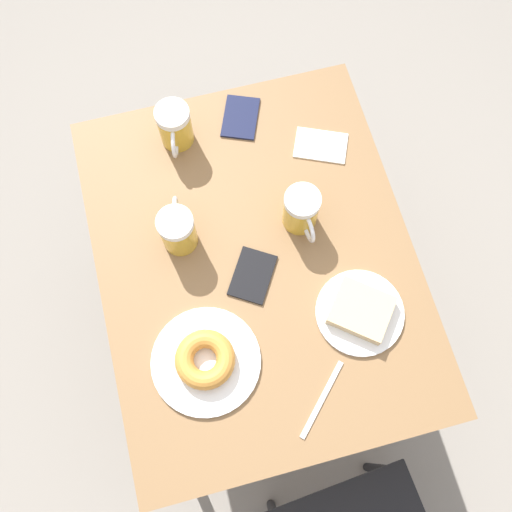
% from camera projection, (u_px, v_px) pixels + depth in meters
% --- Properties ---
extents(ground_plane, '(8.00, 8.00, 0.00)m').
position_uv_depth(ground_plane, '(256.00, 326.00, 2.11)').
color(ground_plane, gray).
extents(table, '(0.76, 0.97, 0.77)m').
position_uv_depth(table, '(256.00, 268.00, 1.44)').
color(table, olive).
rests_on(table, ground_plane).
extents(plate_with_cake, '(0.21, 0.21, 0.04)m').
position_uv_depth(plate_with_cake, '(361.00, 311.00, 1.31)').
color(plate_with_cake, white).
rests_on(plate_with_cake, table).
extents(plate_with_donut, '(0.25, 0.25, 0.05)m').
position_uv_depth(plate_with_donut, '(205.00, 360.00, 1.27)').
color(plate_with_donut, white).
rests_on(plate_with_donut, table).
extents(beer_mug_left, '(0.09, 0.13, 0.12)m').
position_uv_depth(beer_mug_left, '(178.00, 230.00, 1.33)').
color(beer_mug_left, gold).
rests_on(beer_mug_left, table).
extents(beer_mug_center, '(0.09, 0.13, 0.12)m').
position_uv_depth(beer_mug_center, '(301.00, 211.00, 1.35)').
color(beer_mug_center, gold).
rests_on(beer_mug_center, table).
extents(beer_mug_right, '(0.09, 0.13, 0.12)m').
position_uv_depth(beer_mug_right, '(175.00, 127.00, 1.42)').
color(beer_mug_right, gold).
rests_on(beer_mug_right, table).
extents(napkin_folded, '(0.16, 0.14, 0.00)m').
position_uv_depth(napkin_folded, '(321.00, 145.00, 1.47)').
color(napkin_folded, white).
rests_on(napkin_folded, table).
extents(fork, '(0.14, 0.14, 0.00)m').
position_uv_depth(fork, '(322.00, 399.00, 1.26)').
color(fork, silver).
rests_on(fork, table).
extents(passport_near_edge, '(0.13, 0.15, 0.01)m').
position_uv_depth(passport_near_edge, '(240.00, 117.00, 1.50)').
color(passport_near_edge, '#141938').
rests_on(passport_near_edge, table).
extents(passport_far_edge, '(0.14, 0.15, 0.01)m').
position_uv_depth(passport_far_edge, '(252.00, 275.00, 1.36)').
color(passport_far_edge, black).
rests_on(passport_far_edge, table).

